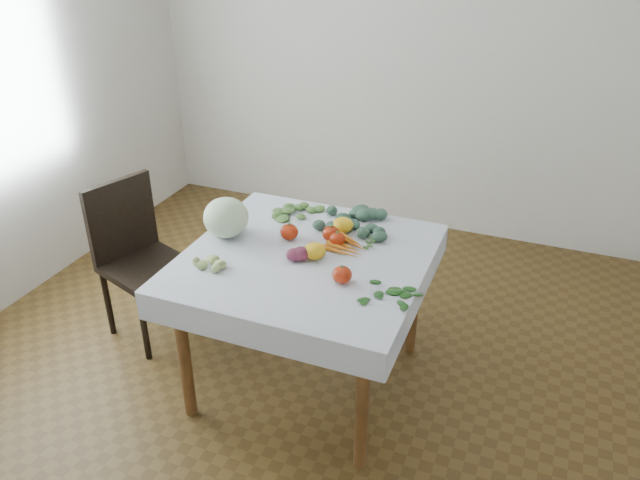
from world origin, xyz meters
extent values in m
plane|color=brown|center=(0.00, 0.00, 0.00)|extent=(4.00, 4.00, 0.00)
cube|color=silver|center=(0.00, 2.00, 1.35)|extent=(4.00, 0.04, 2.70)
cube|color=brown|center=(0.00, 0.00, 0.73)|extent=(1.00, 1.00, 0.04)
cylinder|color=brown|center=(-0.44, -0.44, 0.35)|extent=(0.06, 0.06, 0.71)
cylinder|color=brown|center=(0.44, -0.44, 0.35)|extent=(0.06, 0.06, 0.71)
cylinder|color=brown|center=(-0.44, 0.44, 0.35)|extent=(0.06, 0.06, 0.71)
cylinder|color=brown|center=(0.44, 0.44, 0.35)|extent=(0.06, 0.06, 0.71)
cube|color=white|center=(0.00, 0.00, 0.75)|extent=(1.12, 1.12, 0.01)
cube|color=black|center=(-0.99, 0.06, 0.44)|extent=(0.52, 0.52, 0.04)
cube|color=black|center=(-1.17, 0.12, 0.68)|extent=(0.17, 0.40, 0.45)
cylinder|color=black|center=(-1.22, -0.05, 0.21)|extent=(0.04, 0.04, 0.42)
cylinder|color=black|center=(-0.88, -0.17, 0.21)|extent=(0.04, 0.04, 0.42)
cylinder|color=black|center=(-1.10, 0.28, 0.21)|extent=(0.04, 0.04, 0.42)
cylinder|color=black|center=(-0.77, 0.16, 0.21)|extent=(0.04, 0.04, 0.42)
ellipsoid|color=silver|center=(-0.44, 0.04, 0.86)|extent=(0.25, 0.25, 0.20)
ellipsoid|color=#A9240B|center=(-0.14, 0.12, 0.80)|extent=(0.11, 0.11, 0.08)
ellipsoid|color=#A9240B|center=(0.10, 0.15, 0.79)|extent=(0.09, 0.09, 0.07)
ellipsoid|color=#A9240B|center=(0.06, 0.18, 0.79)|extent=(0.10, 0.10, 0.08)
ellipsoid|color=#A9240B|center=(0.24, -0.16, 0.79)|extent=(0.11, 0.11, 0.08)
ellipsoid|color=yellow|center=(0.08, 0.29, 0.79)|extent=(0.14, 0.14, 0.08)
ellipsoid|color=yellow|center=(0.05, -0.01, 0.79)|extent=(0.12, 0.12, 0.07)
ellipsoid|color=#4F162D|center=(-0.03, -0.07, 0.79)|extent=(0.09, 0.09, 0.06)
ellipsoid|color=#4F162D|center=(-0.01, -0.05, 0.79)|extent=(0.09, 0.09, 0.07)
ellipsoid|color=#9FBD6D|center=(-0.37, -0.25, 0.78)|extent=(0.05, 0.05, 0.04)
ellipsoid|color=#9FBD6D|center=(-0.39, -0.24, 0.78)|extent=(0.05, 0.05, 0.04)
ellipsoid|color=#9FBD6D|center=(-0.38, -0.27, 0.78)|extent=(0.05, 0.05, 0.04)
ellipsoid|color=#9FBD6D|center=(-0.34, -0.23, 0.78)|extent=(0.05, 0.05, 0.04)
ellipsoid|color=#9FBD6D|center=(-0.42, -0.25, 0.78)|extent=(0.05, 0.05, 0.04)
ellipsoid|color=#9FBD6D|center=(-0.33, -0.28, 0.78)|extent=(0.05, 0.05, 0.04)
cone|color=orange|center=(0.16, 0.20, 0.77)|extent=(0.19, 0.13, 0.03)
cone|color=orange|center=(0.16, 0.17, 0.77)|extent=(0.20, 0.11, 0.03)
cone|color=orange|center=(0.16, 0.13, 0.77)|extent=(0.20, 0.10, 0.03)
cone|color=orange|center=(0.16, 0.10, 0.77)|extent=(0.21, 0.08, 0.03)
cone|color=orange|center=(0.16, 0.07, 0.77)|extent=(0.21, 0.06, 0.03)
ellipsoid|color=#3E6652|center=(0.14, 0.38, 0.78)|extent=(0.07, 0.07, 0.05)
ellipsoid|color=#3E6652|center=(0.10, 0.41, 0.78)|extent=(0.07, 0.07, 0.05)
ellipsoid|color=#3E6652|center=(0.10, 0.35, 0.78)|extent=(0.07, 0.07, 0.05)
ellipsoid|color=#3E6652|center=(0.16, 0.41, 0.78)|extent=(0.07, 0.07, 0.05)
ellipsoid|color=#3E6652|center=(0.05, 0.40, 0.78)|extent=(0.07, 0.07, 0.05)
ellipsoid|color=#3E6652|center=(0.16, 0.33, 0.78)|extent=(0.07, 0.07, 0.05)
ellipsoid|color=#3E6652|center=(0.13, 0.46, 0.78)|extent=(0.07, 0.07, 0.05)
ellipsoid|color=#3E6652|center=(0.04, 0.34, 0.78)|extent=(0.07, 0.07, 0.05)
ellipsoid|color=#3E6652|center=(0.22, 0.38, 0.78)|extent=(0.07, 0.07, 0.05)
ellipsoid|color=#3E6652|center=(0.03, 0.46, 0.78)|extent=(0.07, 0.07, 0.05)
ellipsoid|color=#3E6652|center=(0.12, 0.28, 0.78)|extent=(0.07, 0.07, 0.05)
ellipsoid|color=#3E6652|center=(0.20, 0.47, 0.78)|extent=(0.07, 0.07, 0.05)
ellipsoid|color=#3E6652|center=(-0.03, 0.37, 0.78)|extent=(0.07, 0.07, 0.05)
ellipsoid|color=#3E6652|center=(0.24, 0.31, 0.78)|extent=(0.07, 0.07, 0.05)
ellipsoid|color=#3E6652|center=(0.08, 0.52, 0.78)|extent=(0.07, 0.07, 0.05)
ellipsoid|color=#195219|center=(0.50, -0.20, 0.76)|extent=(0.06, 0.03, 0.01)
ellipsoid|color=#195219|center=(0.47, -0.17, 0.76)|extent=(0.06, 0.03, 0.01)
ellipsoid|color=#195219|center=(0.47, -0.22, 0.76)|extent=(0.06, 0.03, 0.01)
ellipsoid|color=#195219|center=(0.51, -0.18, 0.76)|extent=(0.06, 0.03, 0.01)
ellipsoid|color=#195219|center=(0.43, -0.18, 0.76)|extent=(0.06, 0.03, 0.01)
ellipsoid|color=#195219|center=(0.51, -0.23, 0.76)|extent=(0.06, 0.03, 0.01)
ellipsoid|color=#195219|center=(0.49, -0.14, 0.76)|extent=(0.06, 0.03, 0.01)
ellipsoid|color=#195219|center=(0.43, -0.23, 0.76)|extent=(0.06, 0.03, 0.01)
ellipsoid|color=#195219|center=(0.56, -0.20, 0.76)|extent=(0.06, 0.03, 0.01)
ellipsoid|color=#195219|center=(0.42, -0.14, 0.76)|extent=(0.06, 0.03, 0.01)
ellipsoid|color=#195219|center=(0.48, -0.27, 0.76)|extent=(0.06, 0.03, 0.01)
ellipsoid|color=#195219|center=(0.54, -0.13, 0.76)|extent=(0.06, 0.03, 0.01)
ellipsoid|color=#195219|center=(0.37, -0.20, 0.76)|extent=(0.06, 0.03, 0.01)
ellipsoid|color=#195219|center=(0.57, -0.25, 0.76)|extent=(0.06, 0.03, 0.01)
ellipsoid|color=#537B38|center=(-0.20, 0.38, 0.77)|extent=(0.06, 0.06, 0.03)
ellipsoid|color=#537B38|center=(-0.23, 0.40, 0.77)|extent=(0.06, 0.06, 0.03)
ellipsoid|color=#537B38|center=(-0.22, 0.35, 0.77)|extent=(0.06, 0.06, 0.03)
ellipsoid|color=#537B38|center=(-0.18, 0.41, 0.77)|extent=(0.06, 0.06, 0.03)
ellipsoid|color=#537B38|center=(-0.28, 0.38, 0.77)|extent=(0.06, 0.06, 0.03)
ellipsoid|color=#537B38|center=(-0.15, 0.34, 0.77)|extent=(0.06, 0.06, 0.03)
ellipsoid|color=#537B38|center=(-0.23, 0.45, 0.77)|extent=(0.06, 0.06, 0.03)
ellipsoid|color=#537B38|center=(-0.27, 0.31, 0.77)|extent=(0.06, 0.06, 0.03)
ellipsoid|color=#537B38|center=(-0.11, 0.40, 0.77)|extent=(0.06, 0.06, 0.03)
ellipsoid|color=#537B38|center=(-0.32, 0.43, 0.77)|extent=(0.06, 0.06, 0.03)
camera|label=1|loc=(1.01, -2.35, 2.23)|focal=35.00mm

